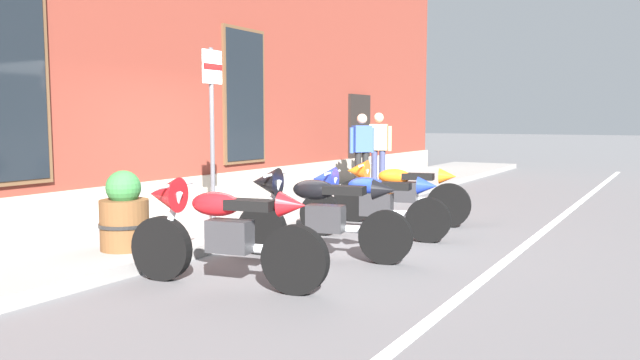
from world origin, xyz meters
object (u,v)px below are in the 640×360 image
(motorcycle_red_sport, at_px, (218,229))
(pedestrian_tan_coat, at_px, (378,145))
(motorcycle_black_sport, at_px, (315,210))
(pedestrian_blue_top, at_px, (362,147))
(parking_sign, at_px, (212,114))
(barrel_planter, at_px, (124,215))
(motorcycle_orange_sport, at_px, (395,189))
(motorcycle_blue_sport, at_px, (367,200))

(motorcycle_red_sport, bearing_deg, pedestrian_tan_coat, 14.17)
(motorcycle_black_sport, xyz_separation_m, pedestrian_blue_top, (5.70, 2.25, 0.49))
(pedestrian_blue_top, height_order, parking_sign, parking_sign)
(parking_sign, height_order, barrel_planter, parking_sign)
(motorcycle_red_sport, relative_size, motorcycle_orange_sport, 0.98)
(motorcycle_orange_sport, xyz_separation_m, pedestrian_blue_top, (2.94, 2.09, 0.52))
(barrel_planter, bearing_deg, parking_sign, -4.78)
(motorcycle_black_sport, bearing_deg, motorcycle_blue_sport, 1.12)
(motorcycle_red_sport, relative_size, barrel_planter, 2.31)
(motorcycle_blue_sport, distance_m, motorcycle_orange_sport, 1.31)
(motorcycle_orange_sport, bearing_deg, motorcycle_black_sport, -176.51)
(motorcycle_blue_sport, height_order, motorcycle_orange_sport, motorcycle_orange_sport)
(parking_sign, xyz_separation_m, barrel_planter, (-1.43, 0.12, -1.19))
(pedestrian_blue_top, bearing_deg, motorcycle_orange_sport, -144.69)
(motorcycle_orange_sport, relative_size, pedestrian_blue_top, 1.33)
(parking_sign, bearing_deg, pedestrian_blue_top, 5.81)
(motorcycle_blue_sport, bearing_deg, parking_sign, 127.96)
(pedestrian_tan_coat, distance_m, barrel_planter, 7.72)
(pedestrian_blue_top, distance_m, parking_sign, 5.61)
(motorcycle_blue_sport, bearing_deg, motorcycle_red_sport, 177.03)
(pedestrian_tan_coat, relative_size, parking_sign, 0.68)
(motorcycle_black_sport, distance_m, parking_sign, 2.05)
(motorcycle_orange_sport, distance_m, pedestrian_blue_top, 3.64)
(pedestrian_tan_coat, bearing_deg, motorcycle_orange_sport, -151.03)
(motorcycle_orange_sport, bearing_deg, motorcycle_blue_sport, -173.89)
(motorcycle_red_sport, xyz_separation_m, barrel_planter, (0.26, 1.63, -0.03))
(motorcycle_black_sport, distance_m, pedestrian_tan_coat, 6.80)
(pedestrian_blue_top, distance_m, barrel_planter, 7.01)
(motorcycle_red_sport, height_order, barrel_planter, motorcycle_red_sport)
(motorcycle_blue_sport, relative_size, barrel_planter, 2.32)
(motorcycle_black_sport, xyz_separation_m, motorcycle_blue_sport, (1.45, 0.03, -0.04))
(motorcycle_blue_sport, xyz_separation_m, motorcycle_orange_sport, (1.31, 0.14, 0.01))
(motorcycle_black_sport, relative_size, pedestrian_tan_coat, 1.29)
(motorcycle_blue_sport, height_order, pedestrian_tan_coat, pedestrian_tan_coat)
(motorcycle_orange_sport, distance_m, parking_sign, 3.24)
(pedestrian_tan_coat, bearing_deg, motorcycle_blue_sport, -156.44)
(motorcycle_black_sport, height_order, motorcycle_blue_sport, motorcycle_black_sport)
(motorcycle_red_sport, xyz_separation_m, pedestrian_blue_top, (7.24, 2.07, 0.49))
(motorcycle_red_sport, xyz_separation_m, motorcycle_black_sport, (1.54, -0.18, 0.00))
(motorcycle_orange_sport, relative_size, parking_sign, 0.89)
(pedestrian_blue_top, xyz_separation_m, pedestrian_tan_coat, (0.71, -0.06, 0.02))
(motorcycle_black_sport, height_order, barrel_planter, motorcycle_black_sport)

